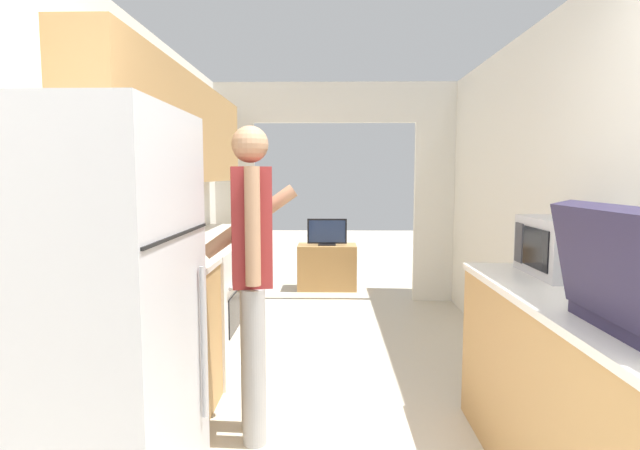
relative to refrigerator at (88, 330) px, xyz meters
name	(u,v)px	position (x,y,z in m)	size (l,w,h in m)	color
wall_left	(138,171)	(-0.32, 1.40, 0.63)	(0.38, 6.95, 2.50)	silver
wall_right	(587,212)	(2.40, 0.96, 0.40)	(0.06, 6.95, 2.50)	silver
wall_far_with_doorway	(334,175)	(1.00, 3.86, 0.60)	(3.14, 0.06, 2.50)	silver
counter_left	(205,298)	(-0.07, 2.07, -0.39)	(0.62, 3.14, 0.92)	#B2844C
counter_right	(586,402)	(2.07, 0.24, -0.39)	(0.62, 1.80, 0.92)	#B2844C
refrigerator	(88,330)	(0.00, 0.00, 0.00)	(0.76, 0.81, 1.71)	#B7B7BC
range_oven	(194,310)	(-0.06, 1.71, -0.39)	(0.66, 0.77, 1.06)	white
person	(252,273)	(0.52, 0.79, 0.07)	(0.55, 0.43, 1.72)	#9E9E9E
microwave	(563,247)	(2.18, 0.76, 0.22)	(0.34, 0.51, 0.31)	#B7B7BC
tv_cabinet	(327,267)	(0.92, 4.44, -0.57)	(0.75, 0.42, 0.57)	#B2844C
television	(327,232)	(0.92, 4.40, -0.12)	(0.50, 0.16, 0.34)	black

